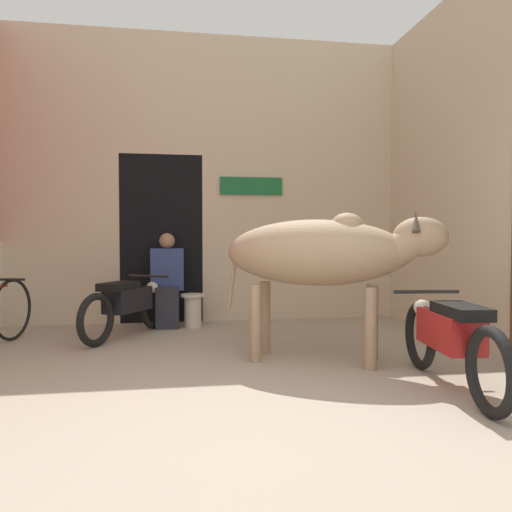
{
  "coord_description": "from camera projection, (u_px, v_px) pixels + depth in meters",
  "views": [
    {
      "loc": [
        -0.44,
        -3.09,
        1.19
      ],
      "look_at": [
        0.35,
        1.82,
        1.01
      ],
      "focal_mm": 35.0,
      "sensor_mm": 36.0,
      "label": 1
    }
  ],
  "objects": [
    {
      "name": "plastic_stool",
      "position": [
        193.0,
        309.0,
        6.67
      ],
      "size": [
        0.33,
        0.33,
        0.44
      ],
      "color": "beige",
      "rests_on": "ground_plane"
    },
    {
      "name": "wall_right_with_door",
      "position": [
        478.0,
        165.0,
        5.5
      ],
      "size": [
        0.22,
        4.04,
        4.07
      ],
      "color": "beige",
      "rests_on": "ground_plane"
    },
    {
      "name": "ground_plane",
      "position": [
        247.0,
        426.0,
        3.17
      ],
      "size": [
        30.0,
        30.0,
        0.0
      ],
      "primitive_type": "plane",
      "color": "tan"
    },
    {
      "name": "bucket",
      "position": [
        449.0,
        337.0,
        5.37
      ],
      "size": [
        0.26,
        0.26,
        0.26
      ],
      "color": "#A8A8B2",
      "rests_on": "ground_plane"
    },
    {
      "name": "motorcycle_far",
      "position": [
        128.0,
        304.0,
        6.0
      ],
      "size": [
        0.96,
        1.57,
        0.72
      ],
      "color": "black",
      "rests_on": "ground_plane"
    },
    {
      "name": "motorcycle_near",
      "position": [
        450.0,
        337.0,
        3.92
      ],
      "size": [
        0.58,
        1.85,
        0.74
      ],
      "color": "black",
      "rests_on": "ground_plane"
    },
    {
      "name": "wall_back_with_doorway",
      "position": [
        192.0,
        199.0,
        7.29
      ],
      "size": [
        5.55,
        0.93,
        4.07
      ],
      "color": "beige",
      "rests_on": "ground_plane"
    },
    {
      "name": "cow",
      "position": [
        324.0,
        254.0,
        4.77
      ],
      "size": [
        2.1,
        1.34,
        1.45
      ],
      "color": "tan",
      "rests_on": "ground_plane"
    },
    {
      "name": "shopkeeper_seated",
      "position": [
        167.0,
        278.0,
        6.64
      ],
      "size": [
        0.43,
        0.33,
        1.26
      ],
      "color": "#282833",
      "rests_on": "ground_plane"
    }
  ]
}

